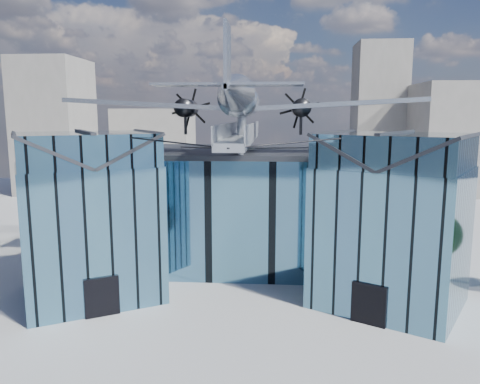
{
  "coord_description": "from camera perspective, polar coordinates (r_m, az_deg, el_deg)",
  "views": [
    {
      "loc": [
        2.47,
        -32.44,
        12.91
      ],
      "look_at": [
        0.0,
        2.0,
        7.2
      ],
      "focal_mm": 35.0,
      "sensor_mm": 36.0,
      "label": 1
    }
  ],
  "objects": [
    {
      "name": "bg_towers",
      "position": [
        82.99,
        3.43,
        7.36
      ],
      "size": [
        77.0,
        24.5,
        26.0
      ],
      "color": "gray",
      "rests_on": "ground"
    },
    {
      "name": "ground_plane",
      "position": [
        35.0,
        -0.24,
        -12.25
      ],
      "size": [
        120.0,
        120.0,
        0.0
      ],
      "primitive_type": "plane",
      "color": "gray"
    },
    {
      "name": "museum",
      "position": [
        39.04,
        0.4,
        -1.5
      ],
      "size": [
        32.88,
        24.5,
        17.6
      ],
      "color": "teal",
      "rests_on": "ground"
    }
  ]
}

